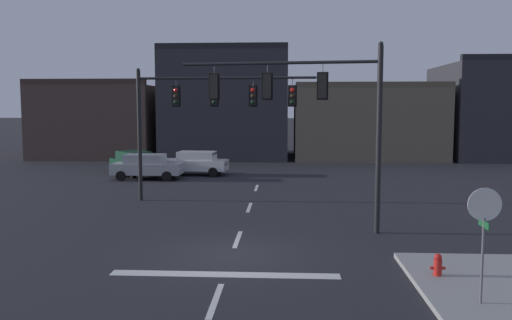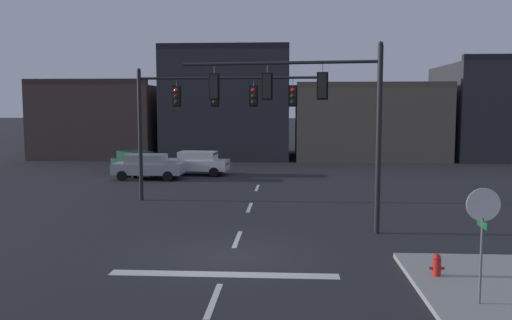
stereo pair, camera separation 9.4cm
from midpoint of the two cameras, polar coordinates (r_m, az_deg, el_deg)
The scene contains 11 objects.
ground_plane at distance 17.21m, azimuth -2.47°, elevation -10.00°, with size 400.00×400.00×0.00m, color #232328.
stop_bar_paint at distance 15.31m, azimuth -3.26°, elevation -12.00°, with size 6.40×0.50×0.01m, color silver.
lane_centreline at distance 19.13m, azimuth -1.85°, elevation -8.37°, with size 0.16×26.40×0.01m.
signal_mast_near_side at distance 20.08m, azimuth 6.21°, elevation 5.97°, with size 7.43×1.19×6.97m.
signal_mast_far_side at distance 26.27m, azimuth -5.70°, elevation 5.69°, with size 8.73×0.70×6.51m.
stop_sign at distance 13.27m, azimuth 23.06°, elevation -5.66°, with size 0.76×0.64×2.83m.
car_lot_nearside at distance 36.81m, azimuth -6.25°, elevation -0.26°, with size 4.56×2.20×1.61m.
car_lot_middle at distance 37.60m, azimuth -12.55°, elevation -0.24°, with size 4.25×4.50×1.61m.
car_lot_farside at distance 35.08m, azimuth -11.32°, elevation -0.63°, with size 4.47×1.95×1.61m.
fire_hydrant at distance 15.43m, azimuth 18.76°, elevation -10.89°, with size 0.40×0.30×0.75m.
building_row at distance 50.19m, azimuth 2.73°, elevation 4.83°, with size 44.65×12.14×9.88m.
Camera 2 is at (1.78, -16.48, 4.65)m, focal length 37.77 mm.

